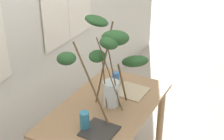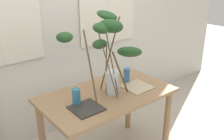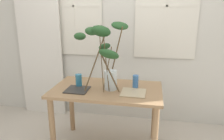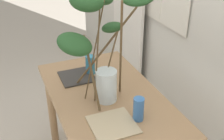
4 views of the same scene
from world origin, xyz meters
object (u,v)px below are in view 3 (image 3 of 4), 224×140
at_px(drinking_glass_blue_right, 135,82).
at_px(dining_table, 107,99).
at_px(vase_with_branches, 105,50).
at_px(drinking_glass_blue_left, 79,80).
at_px(plate_square_left, 77,90).
at_px(plate_square_right, 133,93).

bearing_deg(drinking_glass_blue_right, dining_table, -166.31).
bearing_deg(vase_with_branches, dining_table, 81.16).
distance_m(drinking_glass_blue_left, drinking_glass_blue_right, 0.64).
bearing_deg(plate_square_left, drinking_glass_blue_left, 99.82).
distance_m(vase_with_branches, drinking_glass_blue_left, 0.49).
relative_size(dining_table, vase_with_branches, 1.62).
relative_size(vase_with_branches, drinking_glass_blue_left, 5.17).
bearing_deg(vase_with_branches, plate_square_left, -166.55).
bearing_deg(vase_with_branches, drinking_glass_blue_right, 20.45).
distance_m(drinking_glass_blue_left, plate_square_right, 0.64).
distance_m(dining_table, plate_square_right, 0.34).
height_order(drinking_glass_blue_left, drinking_glass_blue_right, drinking_glass_blue_right).
relative_size(drinking_glass_blue_left, drinking_glass_blue_right, 0.98).
xyz_separation_m(plate_square_left, plate_square_right, (0.61, 0.03, -0.00)).
distance_m(vase_with_branches, plate_square_left, 0.54).
height_order(plate_square_left, plate_square_right, plate_square_left).
distance_m(dining_table, plate_square_left, 0.35).
bearing_deg(drinking_glass_blue_right, drinking_glass_blue_left, -173.52).
xyz_separation_m(drinking_glass_blue_right, plate_square_left, (-0.62, -0.19, -0.07)).
bearing_deg(drinking_glass_blue_right, plate_square_right, -92.55).
bearing_deg(drinking_glass_blue_left, dining_table, -0.63).
xyz_separation_m(dining_table, vase_with_branches, (-0.01, -0.04, 0.58)).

